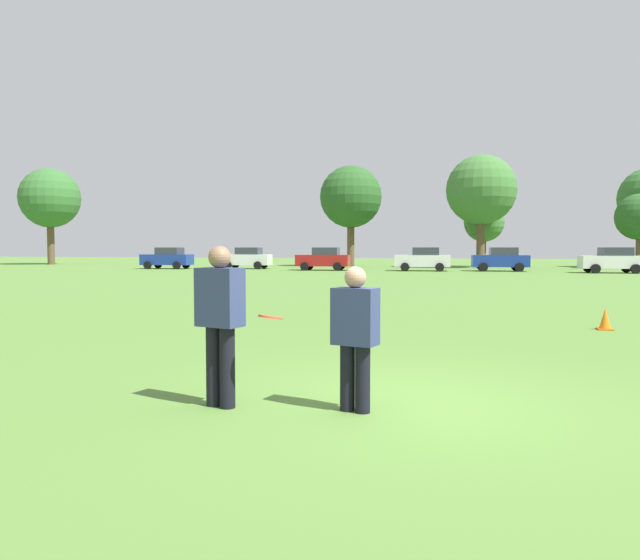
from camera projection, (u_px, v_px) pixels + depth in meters
ground_plane at (411, 403)px, 6.81m from camera, size 192.90×192.90×0.00m
player_thrower at (220, 316)px, 6.61m from camera, size 0.56×0.42×1.80m
player_defender at (355, 331)px, 6.42m from camera, size 0.52×0.38×1.58m
frisbee at (271, 317)px, 6.35m from camera, size 0.28×0.27×0.09m
traffic_cone at (605, 319)px, 12.91m from camera, size 0.32×0.32×0.48m
parked_car_near_left at (168, 258)px, 50.93m from camera, size 4.29×2.39×1.82m
parked_car_mid_left at (247, 258)px, 50.87m from camera, size 4.29×2.39×1.82m
parked_car_center at (324, 259)px, 47.47m from camera, size 4.29×2.39×1.82m
parked_car_mid_right at (423, 259)px, 46.03m from camera, size 4.29×2.39×1.82m
parked_car_near_right at (501, 259)px, 45.60m from camera, size 4.29×2.39×1.82m
parked_car_far_right at (612, 260)px, 42.20m from camera, size 4.29×2.39×1.82m
tree_west_oak at (50, 198)px, 63.91m from camera, size 6.35×6.35×10.31m
tree_west_maple at (351, 197)px, 57.37m from camera, size 5.97×5.97×9.70m
tree_center_elm at (481, 190)px, 52.73m from camera, size 6.16×6.16×10.02m
tree_east_birch at (484, 222)px, 56.50m from camera, size 3.77×3.77×6.13m
tree_east_oak at (639, 217)px, 50.58m from camera, size 3.94×3.94×6.40m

